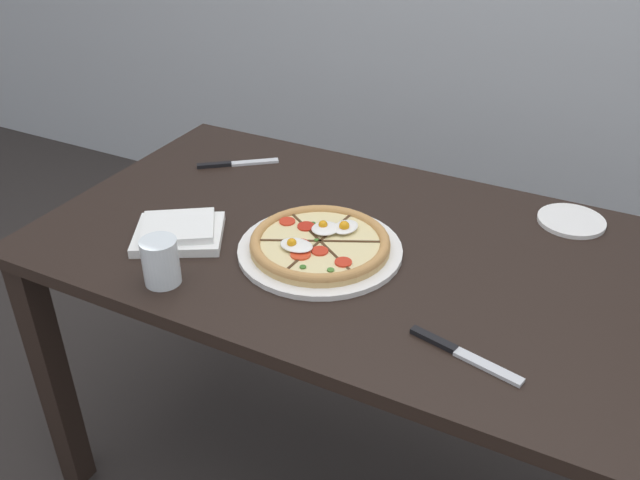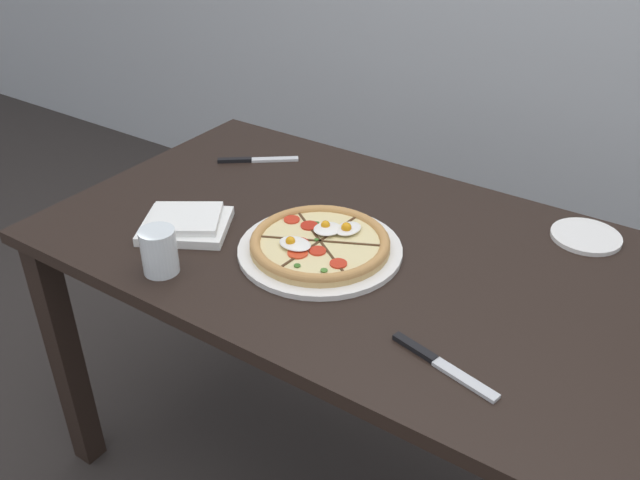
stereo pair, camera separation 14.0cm
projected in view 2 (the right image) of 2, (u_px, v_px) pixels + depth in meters
ground_plane at (362, 479)px, 1.81m from camera, size 12.00×12.00×0.00m
dining_table at (371, 287)px, 1.47m from camera, size 1.44×0.79×0.73m
pizza at (320, 245)px, 1.40m from camera, size 0.34×0.34×0.05m
napkin_folded at (185, 223)px, 1.48m from camera, size 0.24×0.23×0.04m
knife_main at (257, 160)px, 1.79m from camera, size 0.18×0.15×0.01m
knife_spare at (442, 365)px, 1.12m from camera, size 0.21×0.06×0.01m
water_glass at (160, 254)px, 1.33m from camera, size 0.07×0.07×0.09m
side_saucer at (586, 236)px, 1.46m from camera, size 0.15×0.15×0.01m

